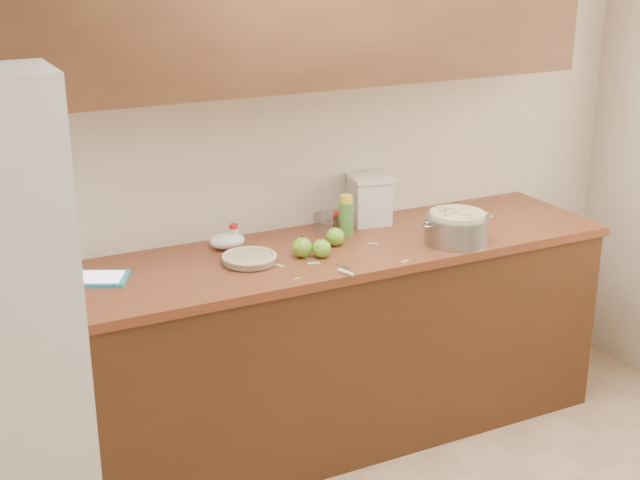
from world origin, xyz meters
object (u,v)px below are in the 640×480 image
flour_canister (369,199)px  tablet (99,278)px  pie (249,259)px  colander (457,228)px

flour_canister → tablet: flour_canister is taller
pie → flour_canister: bearing=19.2°
colander → flour_canister: 0.47m
flour_canister → tablet: 1.32m
pie → tablet: 0.61m
pie → tablet: pie is taller
pie → flour_canister: (0.71, 0.25, 0.09)m
colander → tablet: bearing=170.2°
colander → tablet: size_ratio=1.39×
colander → pie: bearing=169.3°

